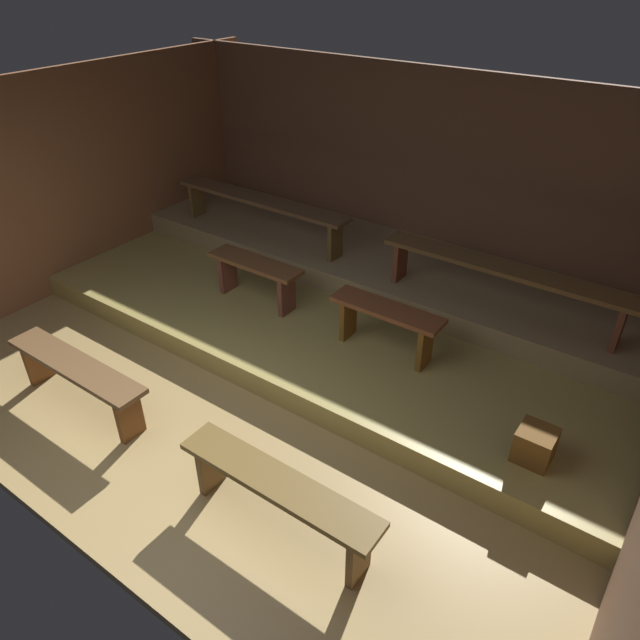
# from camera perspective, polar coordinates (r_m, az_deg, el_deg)

# --- Properties ---
(ground) EXTENTS (6.63, 5.05, 0.08)m
(ground) POSITION_cam_1_polar(r_m,az_deg,el_deg) (5.56, -1.60, -3.60)
(ground) COLOR #A08551
(wall_back) EXTENTS (6.63, 0.06, 2.25)m
(wall_back) POSITION_cam_1_polar(r_m,az_deg,el_deg) (6.67, 9.74, 13.75)
(wall_back) COLOR brown
(wall_back) RESTS_ON ground
(wall_left) EXTENTS (0.06, 5.05, 2.25)m
(wall_left) POSITION_cam_1_polar(r_m,az_deg,el_deg) (7.01, -21.94, 12.84)
(wall_left) COLOR brown
(wall_left) RESTS_ON ground
(platform_lower) EXTENTS (5.83, 2.85, 0.22)m
(platform_lower) POSITION_cam_1_polar(r_m,az_deg,el_deg) (5.95, 2.43, 0.85)
(platform_lower) COLOR #A1914D
(platform_lower) RESTS_ON ground
(platform_middle) EXTENTS (5.83, 1.37, 0.22)m
(platform_middle) POSITION_cam_1_polar(r_m,az_deg,el_deg) (6.39, 6.14, 5.40)
(platform_middle) COLOR #94805B
(platform_middle) RESTS_ON platform_lower
(bench_floor_left) EXTENTS (1.46, 0.27, 0.45)m
(bench_floor_left) POSITION_cam_1_polar(r_m,az_deg,el_deg) (5.12, -22.64, -4.79)
(bench_floor_left) COLOR brown
(bench_floor_left) RESTS_ON ground
(bench_floor_right) EXTENTS (1.46, 0.27, 0.45)m
(bench_floor_right) POSITION_cam_1_polar(r_m,az_deg,el_deg) (3.86, -4.11, -16.31)
(bench_floor_right) COLOR brown
(bench_floor_right) RESTS_ON ground
(bench_lower_left) EXTENTS (1.01, 0.27, 0.45)m
(bench_lower_left) POSITION_cam_1_polar(r_m,az_deg,el_deg) (5.78, -6.30, 4.68)
(bench_lower_left) COLOR brown
(bench_lower_left) RESTS_ON platform_lower
(bench_lower_right) EXTENTS (1.01, 0.27, 0.45)m
(bench_lower_right) POSITION_cam_1_polar(r_m,az_deg,el_deg) (5.04, 6.46, 0.09)
(bench_lower_right) COLOR brown
(bench_lower_right) RESTS_ON platform_lower
(bench_middle_left) EXTENTS (2.26, 0.27, 0.45)m
(bench_middle_left) POSITION_cam_1_polar(r_m,az_deg,el_deg) (6.66, -5.86, 11.12)
(bench_middle_left) COLOR brown
(bench_middle_left) RESTS_ON platform_middle
(bench_middle_right) EXTENTS (2.26, 0.27, 0.45)m
(bench_middle_right) POSITION_cam_1_polar(r_m,az_deg,el_deg) (5.40, 17.41, 4.29)
(bench_middle_right) COLOR brown
(bench_middle_right) RESTS_ON platform_middle
(wooden_crate_lower) EXTENTS (0.25, 0.25, 0.25)m
(wooden_crate_lower) POSITION_cam_1_polar(r_m,az_deg,el_deg) (4.39, 20.22, -11.35)
(wooden_crate_lower) COLOR brown
(wooden_crate_lower) RESTS_ON platform_lower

